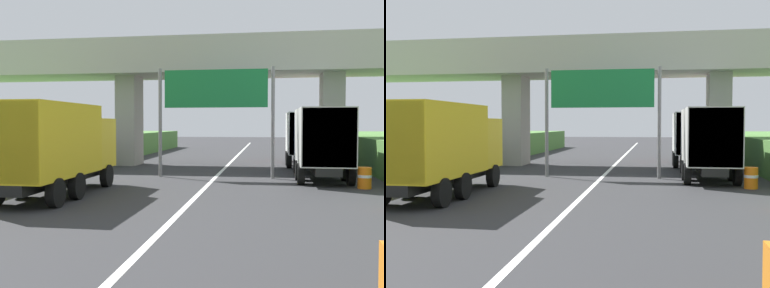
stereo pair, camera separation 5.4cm
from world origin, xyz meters
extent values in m
cube|color=white|center=(0.00, 24.70, 0.00)|extent=(0.20, 89.39, 0.01)
cube|color=#ADA89E|center=(0.00, 30.87, 6.38)|extent=(40.00, 4.80, 1.10)
cube|color=#ADA89E|center=(0.00, 28.65, 7.48)|extent=(40.00, 0.36, 1.10)
cube|color=#ADA89E|center=(0.00, 33.09, 7.48)|extent=(40.00, 0.36, 1.10)
cube|color=#9F9A91|center=(-6.50, 30.87, 2.92)|extent=(1.30, 2.20, 5.83)
cube|color=#9F9A91|center=(6.50, 30.87, 2.92)|extent=(1.30, 2.20, 5.83)
cylinder|color=slate|center=(-2.85, 24.25, 2.77)|extent=(0.18, 0.18, 5.53)
cylinder|color=slate|center=(2.85, 24.25, 2.77)|extent=(0.18, 0.18, 5.53)
cube|color=#167238|center=(0.00, 24.25, 4.48)|extent=(5.20, 0.12, 1.90)
cube|color=white|center=(0.00, 24.23, 4.48)|extent=(4.89, 0.01, 1.67)
cube|color=black|center=(4.97, 32.60, 0.66)|extent=(1.10, 7.30, 0.36)
cube|color=red|center=(4.97, 35.20, 1.89)|extent=(2.10, 2.10, 2.10)
cube|color=#2D3842|center=(4.97, 36.22, 2.19)|extent=(1.89, 0.06, 0.90)
cube|color=silver|center=(4.97, 31.55, 2.14)|extent=(2.30, 5.20, 2.60)
cube|color=#A8A8A4|center=(4.97, 28.97, 2.14)|extent=(2.21, 0.04, 2.50)
cylinder|color=black|center=(4.00, 35.20, 0.48)|extent=(0.30, 0.96, 0.96)
cylinder|color=black|center=(5.94, 35.20, 0.48)|extent=(0.30, 0.96, 0.96)
cylinder|color=black|center=(3.90, 30.12, 0.48)|extent=(0.30, 0.96, 0.96)
cylinder|color=black|center=(6.04, 30.12, 0.48)|extent=(0.30, 0.96, 0.96)
cylinder|color=black|center=(3.90, 31.81, 0.48)|extent=(0.30, 0.96, 0.96)
cylinder|color=black|center=(6.04, 31.81, 0.48)|extent=(0.30, 0.96, 0.96)
cube|color=black|center=(-5.18, 17.38, 0.66)|extent=(1.10, 7.30, 0.36)
cube|color=gold|center=(-5.18, 19.98, 1.89)|extent=(2.10, 2.10, 2.10)
cube|color=#2D3842|center=(-5.18, 21.00, 2.19)|extent=(1.89, 0.06, 0.90)
cube|color=gold|center=(-5.18, 16.33, 2.14)|extent=(2.30, 5.20, 2.60)
cube|color=#A88D16|center=(-5.18, 13.75, 2.14)|extent=(2.21, 0.04, 2.50)
cylinder|color=black|center=(-6.15, 19.98, 0.48)|extent=(0.30, 0.96, 0.96)
cylinder|color=black|center=(-4.21, 19.98, 0.48)|extent=(0.30, 0.96, 0.96)
cylinder|color=black|center=(-4.11, 14.90, 0.48)|extent=(0.30, 0.96, 0.96)
cylinder|color=black|center=(-6.25, 16.59, 0.48)|extent=(0.30, 0.96, 0.96)
cylinder|color=black|center=(-4.11, 16.59, 0.48)|extent=(0.30, 0.96, 0.96)
cube|color=black|center=(5.15, 24.58, 0.66)|extent=(1.10, 7.30, 0.36)
cube|color=#233D9E|center=(5.15, 27.18, 1.89)|extent=(2.10, 2.10, 2.10)
cube|color=#2D3842|center=(5.15, 28.20, 2.19)|extent=(1.89, 0.06, 0.90)
cube|color=#B7B7B2|center=(5.15, 23.53, 2.14)|extent=(2.30, 5.20, 2.60)
cube|color=gray|center=(5.15, 20.95, 2.14)|extent=(2.21, 0.04, 2.50)
cylinder|color=black|center=(4.18, 27.18, 0.48)|extent=(0.30, 0.96, 0.96)
cylinder|color=black|center=(6.12, 27.18, 0.48)|extent=(0.30, 0.96, 0.96)
cylinder|color=black|center=(4.08, 22.10, 0.48)|extent=(0.30, 0.96, 0.96)
cylinder|color=black|center=(6.22, 22.10, 0.48)|extent=(0.30, 0.96, 0.96)
cylinder|color=black|center=(4.08, 23.79, 0.48)|extent=(0.30, 0.96, 0.96)
cylinder|color=black|center=(6.22, 23.79, 0.48)|extent=(0.30, 0.96, 0.96)
cylinder|color=orange|center=(6.62, 21.21, 0.45)|extent=(0.56, 0.56, 0.90)
cylinder|color=white|center=(6.62, 21.21, 0.52)|extent=(0.57, 0.57, 0.12)
camera|label=1|loc=(2.65, 0.84, 2.69)|focal=43.73mm
camera|label=2|loc=(2.71, 0.85, 2.69)|focal=43.73mm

